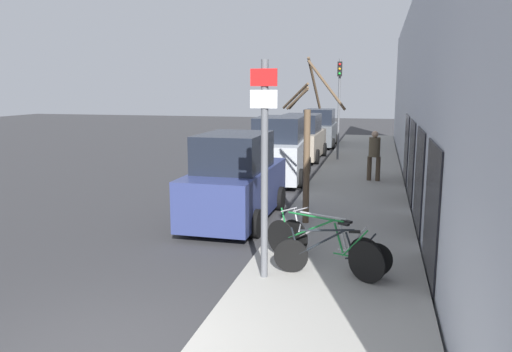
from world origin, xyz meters
The scene contains 14 objects.
ground_plane centered at (0.00, 11.20, 0.00)m, with size 80.00×80.00×0.00m, color #333335.
sidewalk_curb centered at (2.60, 14.00, 0.07)m, with size 3.20×32.00×0.15m.
building_facade centered at (4.35, 13.92, 3.22)m, with size 0.23×32.00×6.50m.
signpost centered at (1.45, 2.89, 2.12)m, with size 0.45×0.14×3.70m.
bicycle_0 centered at (2.59, 3.28, 0.51)m, with size 2.06×0.44×0.84m.
bicycle_1 centered at (2.35, 3.54, 0.57)m, with size 2.28×1.40×0.98m.
bicycle_2 centered at (2.45, 3.79, 0.55)m, with size 2.01×1.26×0.95m.
parked_car_0 centered at (-0.23, 6.87, 1.03)m, with size 1.98×4.37×2.27m.
parked_car_1 centered at (-0.25, 12.81, 1.07)m, with size 2.19×4.77×2.35m.
parked_car_2 centered at (-0.28, 18.30, 0.99)m, with size 2.05×4.40×2.17m.
parked_car_3 centered at (-0.10, 23.89, 0.98)m, with size 2.01×4.20×2.17m.
pedestrian_near centered at (3.15, 12.68, 1.17)m, with size 0.46×0.39×1.76m.
street_tree centered at (1.62, 6.67, 1.99)m, with size 1.68×1.15×3.95m.
traffic_light centered at (1.47, 17.68, 3.03)m, with size 0.20×0.30×4.50m.
Camera 1 is at (3.30, -5.16, 3.41)m, focal length 35.00 mm.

